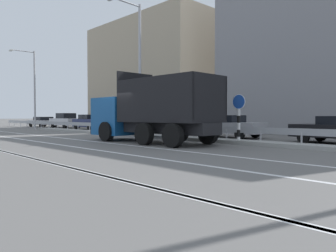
{
  "coord_description": "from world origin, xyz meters",
  "views": [
    {
      "loc": [
        14.0,
        -10.6,
        1.35
      ],
      "look_at": [
        1.19,
        1.53,
        0.81
      ],
      "focal_mm": 35.0,
      "sensor_mm": 36.0,
      "label": 1
    }
  ],
  "objects_px": {
    "parked_car_3": "(129,124)",
    "parked_car_4": "(172,124)",
    "street_lamp_1": "(138,63)",
    "parked_car_2": "(90,122)",
    "median_road_sign": "(239,118)",
    "street_lamp_0": "(33,85)",
    "dump_truck": "(140,118)",
    "parked_car_1": "(66,121)",
    "parked_car_0": "(43,122)",
    "parked_car_5": "(227,126)"
  },
  "relations": [
    {
      "from": "street_lamp_0",
      "to": "parked_car_3",
      "type": "bearing_deg",
      "value": 17.55
    },
    {
      "from": "median_road_sign",
      "to": "parked_car_2",
      "type": "distance_m",
      "value": 19.61
    },
    {
      "from": "median_road_sign",
      "to": "parked_car_3",
      "type": "relative_size",
      "value": 0.55
    },
    {
      "from": "street_lamp_0",
      "to": "parked_car_1",
      "type": "distance_m",
      "value": 5.39
    },
    {
      "from": "street_lamp_0",
      "to": "median_road_sign",
      "type": "bearing_deg",
      "value": 0.38
    },
    {
      "from": "parked_car_5",
      "to": "parked_car_1",
      "type": "bearing_deg",
      "value": -93.86
    },
    {
      "from": "dump_truck",
      "to": "parked_car_2",
      "type": "height_order",
      "value": "dump_truck"
    },
    {
      "from": "street_lamp_1",
      "to": "parked_car_2",
      "type": "bearing_deg",
      "value": 164.9
    },
    {
      "from": "parked_car_2",
      "to": "parked_car_4",
      "type": "height_order",
      "value": "parked_car_2"
    },
    {
      "from": "parked_car_0",
      "to": "parked_car_2",
      "type": "relative_size",
      "value": 0.96
    },
    {
      "from": "median_road_sign",
      "to": "street_lamp_1",
      "type": "bearing_deg",
      "value": -179.58
    },
    {
      "from": "street_lamp_0",
      "to": "parked_car_4",
      "type": "height_order",
      "value": "street_lamp_0"
    },
    {
      "from": "median_road_sign",
      "to": "street_lamp_0",
      "type": "xyz_separation_m",
      "value": [
        -25.41,
        -0.17,
        3.31
      ]
    },
    {
      "from": "parked_car_4",
      "to": "parked_car_5",
      "type": "xyz_separation_m",
      "value": [
        5.18,
        -0.19,
        -0.02
      ]
    },
    {
      "from": "parked_car_3",
      "to": "parked_car_5",
      "type": "relative_size",
      "value": 0.96
    },
    {
      "from": "dump_truck",
      "to": "street_lamp_1",
      "type": "xyz_separation_m",
      "value": [
        -3.52,
        2.58,
        3.59
      ]
    },
    {
      "from": "parked_car_3",
      "to": "parked_car_4",
      "type": "bearing_deg",
      "value": 89.29
    },
    {
      "from": "street_lamp_1",
      "to": "parked_car_2",
      "type": "height_order",
      "value": "street_lamp_1"
    },
    {
      "from": "street_lamp_0",
      "to": "street_lamp_1",
      "type": "distance_m",
      "value": 17.56
    },
    {
      "from": "dump_truck",
      "to": "parked_car_2",
      "type": "xyz_separation_m",
      "value": [
        -15.03,
        5.69,
        -0.5
      ]
    },
    {
      "from": "median_road_sign",
      "to": "street_lamp_0",
      "type": "bearing_deg",
      "value": -179.62
    },
    {
      "from": "dump_truck",
      "to": "parked_car_1",
      "type": "height_order",
      "value": "dump_truck"
    },
    {
      "from": "median_road_sign",
      "to": "street_lamp_1",
      "type": "relative_size",
      "value": 0.28
    },
    {
      "from": "dump_truck",
      "to": "street_lamp_0",
      "type": "xyz_separation_m",
      "value": [
        -21.07,
        2.47,
        3.31
      ]
    },
    {
      "from": "median_road_sign",
      "to": "parked_car_3",
      "type": "distance_m",
      "value": 14.08
    },
    {
      "from": "dump_truck",
      "to": "parked_car_1",
      "type": "distance_m",
      "value": 22.44
    },
    {
      "from": "street_lamp_0",
      "to": "parked_car_0",
      "type": "bearing_deg",
      "value": 149.25
    },
    {
      "from": "dump_truck",
      "to": "parked_car_0",
      "type": "xyz_separation_m",
      "value": [
        -26.87,
        5.92,
        -0.61
      ]
    },
    {
      "from": "median_road_sign",
      "to": "parked_car_2",
      "type": "height_order",
      "value": "median_road_sign"
    },
    {
      "from": "dump_truck",
      "to": "parked_car_0",
      "type": "relative_size",
      "value": 1.65
    },
    {
      "from": "street_lamp_1",
      "to": "parked_car_1",
      "type": "bearing_deg",
      "value": 168.3
    },
    {
      "from": "parked_car_0",
      "to": "parked_car_4",
      "type": "bearing_deg",
      "value": -92.5
    },
    {
      "from": "parked_car_2",
      "to": "dump_truck",
      "type": "bearing_deg",
      "value": 73.34
    },
    {
      "from": "street_lamp_0",
      "to": "parked_car_1",
      "type": "relative_size",
      "value": 1.81
    },
    {
      "from": "parked_car_4",
      "to": "parked_car_5",
      "type": "bearing_deg",
      "value": 91.09
    },
    {
      "from": "dump_truck",
      "to": "parked_car_1",
      "type": "relative_size",
      "value": 1.72
    },
    {
      "from": "street_lamp_0",
      "to": "parked_car_1",
      "type": "xyz_separation_m",
      "value": [
        -0.46,
        3.84,
        -3.76
      ]
    },
    {
      "from": "parked_car_0",
      "to": "parked_car_2",
      "type": "distance_m",
      "value": 11.84
    },
    {
      "from": "dump_truck",
      "to": "street_lamp_0",
      "type": "distance_m",
      "value": 21.48
    },
    {
      "from": "parked_car_4",
      "to": "parked_car_5",
      "type": "height_order",
      "value": "parked_car_4"
    },
    {
      "from": "parked_car_5",
      "to": "parked_car_2",
      "type": "bearing_deg",
      "value": -92.03
    },
    {
      "from": "parked_car_3",
      "to": "parked_car_4",
      "type": "xyz_separation_m",
      "value": [
        5.35,
        -0.07,
        0.11
      ]
    },
    {
      "from": "dump_truck",
      "to": "street_lamp_0",
      "type": "relative_size",
      "value": 0.95
    },
    {
      "from": "parked_car_1",
      "to": "parked_car_2",
      "type": "xyz_separation_m",
      "value": [
        6.5,
        -0.63,
        -0.06
      ]
    },
    {
      "from": "parked_car_3",
      "to": "parked_car_5",
      "type": "bearing_deg",
      "value": 88.58
    },
    {
      "from": "median_road_sign",
      "to": "street_lamp_1",
      "type": "height_order",
      "value": "street_lamp_1"
    },
    {
      "from": "street_lamp_0",
      "to": "street_lamp_1",
      "type": "relative_size",
      "value": 0.94
    },
    {
      "from": "parked_car_5",
      "to": "street_lamp_0",
      "type": "bearing_deg",
      "value": -84.09
    },
    {
      "from": "parked_car_0",
      "to": "parked_car_4",
      "type": "height_order",
      "value": "parked_car_4"
    },
    {
      "from": "parked_car_2",
      "to": "parked_car_5",
      "type": "height_order",
      "value": "parked_car_2"
    }
  ]
}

